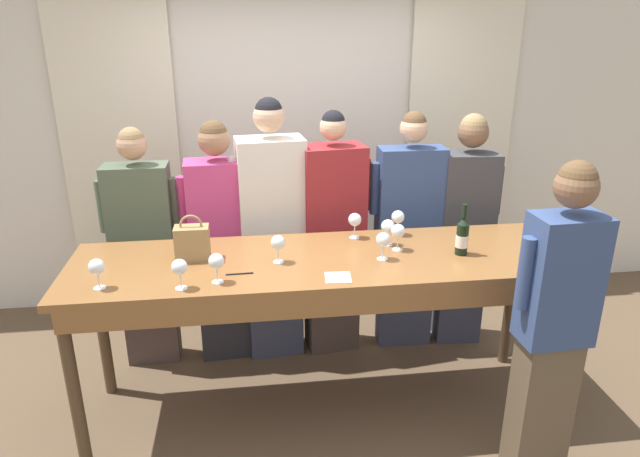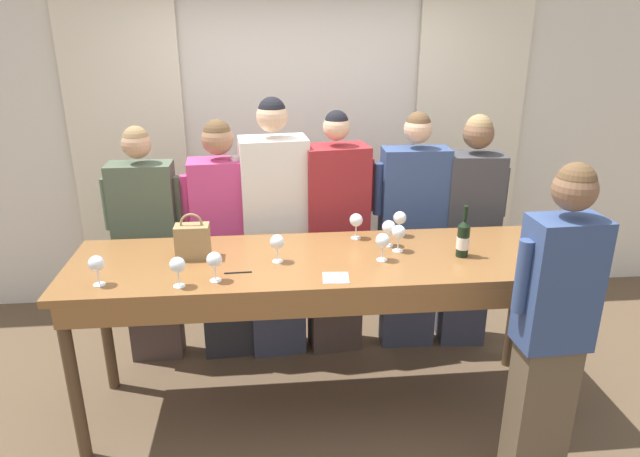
{
  "view_description": "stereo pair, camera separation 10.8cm",
  "coord_description": "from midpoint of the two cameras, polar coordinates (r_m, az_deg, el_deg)",
  "views": [
    {
      "loc": [
        -0.41,
        -3.01,
        2.35
      ],
      "look_at": [
        0.0,
        0.08,
        1.18
      ],
      "focal_mm": 32.0,
      "sensor_mm": 36.0,
      "label": 1
    },
    {
      "loc": [
        -0.3,
        -3.02,
        2.35
      ],
      "look_at": [
        0.0,
        0.08,
        1.18
      ],
      "focal_mm": 32.0,
      "sensor_mm": 36.0,
      "label": 2
    }
  ],
  "objects": [
    {
      "name": "wine_glass_front_left",
      "position": [
        2.99,
        -14.89,
        -3.83
      ],
      "size": [
        0.08,
        0.08,
        0.16
      ],
      "color": "white",
      "rests_on": "tasting_bar"
    },
    {
      "name": "wine_glass_back_left",
      "position": [
        3.63,
        6.95,
        1.08
      ],
      "size": [
        0.08,
        0.08,
        0.16
      ],
      "color": "white",
      "rests_on": "tasting_bar"
    },
    {
      "name": "guest_cream_sweater",
      "position": [
        3.98,
        -5.57,
        -0.32
      ],
      "size": [
        0.57,
        0.32,
        1.86
      ],
      "color": "#383D51",
      "rests_on": "ground_plane"
    },
    {
      "name": "guest_pink_top",
      "position": [
        4.0,
        -10.68,
        -1.3
      ],
      "size": [
        0.53,
        0.27,
        1.72
      ],
      "color": "#28282D",
      "rests_on": "ground_plane"
    },
    {
      "name": "pen",
      "position": [
        3.13,
        -9.04,
        -4.49
      ],
      "size": [
        0.15,
        0.01,
        0.01
      ],
      "color": "black",
      "rests_on": "tasting_bar"
    },
    {
      "name": "wine_glass_center_right",
      "position": [
        3.56,
        2.63,
        0.84
      ],
      "size": [
        0.08,
        0.08,
        0.16
      ],
      "color": "white",
      "rests_on": "tasting_bar"
    },
    {
      "name": "tasting_bar",
      "position": [
        3.32,
        -0.69,
        -4.77
      ],
      "size": [
        2.89,
        0.81,
        1.03
      ],
      "color": "brown",
      "rests_on": "ground_plane"
    },
    {
      "name": "guest_navy_coat",
      "position": [
        4.13,
        8.04,
        -0.29
      ],
      "size": [
        0.57,
        0.22,
        1.75
      ],
      "color": "#383D51",
      "rests_on": "ground_plane"
    },
    {
      "name": "guest_olive_jacket",
      "position": [
        4.08,
        -17.94,
        -1.88
      ],
      "size": [
        0.53,
        0.22,
        1.69
      ],
      "color": "#473833",
      "rests_on": "ground_plane"
    },
    {
      "name": "guest_striped_shirt",
      "position": [
        4.03,
        0.47,
        -0.71
      ],
      "size": [
        0.55,
        0.32,
        1.77
      ],
      "color": "#473833",
      "rests_on": "ground_plane"
    },
    {
      "name": "wine_glass_back_right",
      "position": [
        3.25,
        5.38,
        -1.2
      ],
      "size": [
        0.08,
        0.08,
        0.16
      ],
      "color": "white",
      "rests_on": "tasting_bar"
    },
    {
      "name": "wine_glass_back_mid",
      "position": [
        3.21,
        -5.18,
        -1.46
      ],
      "size": [
        0.08,
        0.08,
        0.16
      ],
      "color": "white",
      "rests_on": "tasting_bar"
    },
    {
      "name": "guest_beige_cap",
      "position": [
        4.26,
        13.51,
        -0.11
      ],
      "size": [
        0.5,
        0.3,
        1.73
      ],
      "color": "#383D51",
      "rests_on": "ground_plane"
    },
    {
      "name": "wine_bottle",
      "position": [
        3.4,
        13.16,
        -0.77
      ],
      "size": [
        0.07,
        0.07,
        0.31
      ],
      "color": "black",
      "rests_on": "tasting_bar"
    },
    {
      "name": "wall_back",
      "position": [
        4.78,
        -3.15,
        9.04
      ],
      "size": [
        12.0,
        0.06,
        2.8
      ],
      "color": "silver",
      "rests_on": "ground_plane"
    },
    {
      "name": "wine_glass_center_mid",
      "position": [
        3.02,
        -11.35,
        -3.29
      ],
      "size": [
        0.08,
        0.08,
        0.16
      ],
      "color": "white",
      "rests_on": "tasting_bar"
    },
    {
      "name": "wine_glass_front_mid",
      "position": [
        3.39,
        6.91,
        -0.31
      ],
      "size": [
        0.08,
        0.08,
        0.16
      ],
      "color": "white",
      "rests_on": "tasting_bar"
    },
    {
      "name": "wine_glass_front_right",
      "position": [
        3.46,
        5.92,
        0.17
      ],
      "size": [
        0.08,
        0.08,
        0.16
      ],
      "color": "white",
      "rests_on": "tasting_bar"
    },
    {
      "name": "curtain_panel_left",
      "position": [
        4.83,
        -19.87,
        7.29
      ],
      "size": [
        0.9,
        0.03,
        2.69
      ],
      "color": "#EFE5C6",
      "rests_on": "ground_plane"
    },
    {
      "name": "napkin",
      "position": [
        3.06,
        0.8,
        -4.94
      ],
      "size": [
        0.15,
        0.15,
        0.0
      ],
      "color": "white",
      "rests_on": "tasting_bar"
    },
    {
      "name": "curtain_panel_right",
      "position": [
        5.03,
        13.09,
        8.46
      ],
      "size": [
        0.9,
        0.03,
        2.69
      ],
      "color": "#EFE5C6",
      "rests_on": "ground_plane"
    },
    {
      "name": "host_pouring",
      "position": [
        3.06,
        21.4,
        -8.84
      ],
      "size": [
        0.45,
        0.23,
        1.75
      ],
      "color": "brown",
      "rests_on": "ground_plane"
    },
    {
      "name": "handbag",
      "position": [
        3.34,
        -13.56,
        -1.35
      ],
      "size": [
        0.19,
        0.12,
        0.27
      ],
      "color": "#997A4C",
      "rests_on": "tasting_bar"
    },
    {
      "name": "ground_plane",
      "position": [
        3.84,
        -0.68,
        -17.24
      ],
      "size": [
        18.0,
        18.0,
        0.0
      ],
      "primitive_type": "plane",
      "color": "brown"
    },
    {
      "name": "wine_glass_center_left",
      "position": [
        3.13,
        -22.37,
        -3.62
      ],
      "size": [
        0.08,
        0.08,
        0.16
      ],
      "color": "white",
      "rests_on": "tasting_bar"
    }
  ]
}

